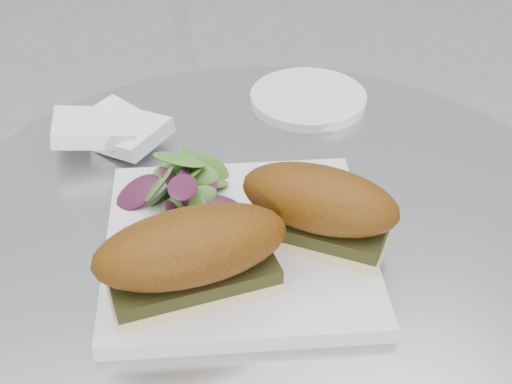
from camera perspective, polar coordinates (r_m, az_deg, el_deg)
table at (r=0.89m, az=0.87°, el=-15.08°), size 0.70×0.70×0.73m
plate at (r=0.68m, az=-1.41°, el=-4.25°), size 0.30×0.30×0.02m
sandwich_left at (r=0.60m, az=-5.14°, el=-4.97°), size 0.17×0.08×0.08m
sandwich_right at (r=0.65m, az=5.06°, el=-1.19°), size 0.16×0.14×0.08m
salad at (r=0.71m, az=-5.55°, el=1.07°), size 0.11×0.11×0.05m
napkin at (r=0.84m, az=-11.31°, el=4.23°), size 0.16×0.16×0.02m
saucer at (r=0.91m, az=4.20°, el=7.45°), size 0.15×0.15×0.01m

